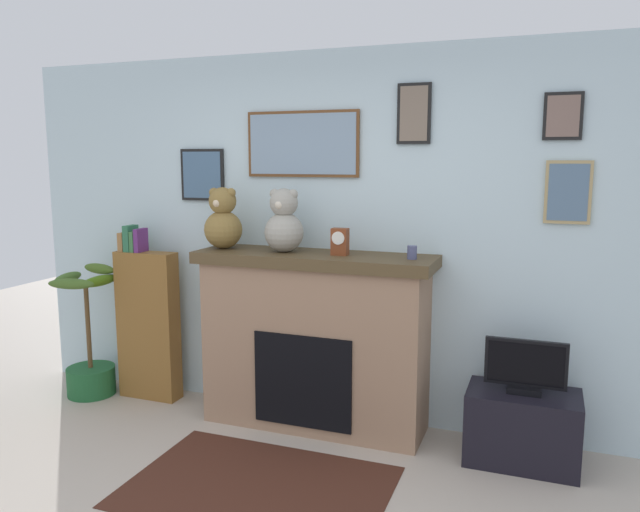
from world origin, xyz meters
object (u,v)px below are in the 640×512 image
at_px(tv_stand, 522,427).
at_px(teddy_bear_brown, 223,221).
at_px(television, 525,368).
at_px(mantel_clock, 340,242).
at_px(bookshelf, 148,322).
at_px(potted_plant, 90,353).
at_px(teddy_bear_tan, 284,223).
at_px(candle_jar, 412,252).
at_px(fireplace, 315,340).

relative_size(tv_stand, teddy_bear_brown, 1.54).
distance_m(television, mantel_clock, 1.40).
distance_m(bookshelf, potted_plant, 0.55).
bearing_deg(potted_plant, tv_stand, 0.55).
height_order(bookshelf, potted_plant, bookshelf).
bearing_deg(teddy_bear_tan, teddy_bear_brown, 180.00).
bearing_deg(mantel_clock, teddy_bear_brown, 179.96).
height_order(bookshelf, candle_jar, bookshelf).
xyz_separation_m(fireplace, potted_plant, (-1.87, -0.10, -0.27)).
height_order(candle_jar, mantel_clock, mantel_clock).
height_order(mantel_clock, teddy_bear_tan, teddy_bear_tan).
bearing_deg(bookshelf, teddy_bear_brown, -3.93).
bearing_deg(television, mantel_clock, 177.55).
bearing_deg(tv_stand, mantel_clock, 177.61).
bearing_deg(fireplace, bookshelf, 178.74).
xyz_separation_m(potted_plant, candle_jar, (2.54, 0.08, 0.92)).
height_order(fireplace, teddy_bear_brown, teddy_bear_brown).
xyz_separation_m(teddy_bear_brown, teddy_bear_tan, (0.47, -0.00, 0.00)).
xyz_separation_m(television, candle_jar, (-0.72, 0.05, 0.66)).
relative_size(tv_stand, mantel_clock, 3.74).
height_order(fireplace, mantel_clock, mantel_clock).
relative_size(television, teddy_bear_brown, 1.10).
xyz_separation_m(fireplace, television, (1.39, -0.07, -0.01)).
bearing_deg(teddy_bear_brown, fireplace, 1.52).
xyz_separation_m(potted_plant, teddy_bear_brown, (1.18, 0.08, 1.08)).
distance_m(candle_jar, mantel_clock, 0.49).
bearing_deg(teddy_bear_brown, television, -1.44).
distance_m(tv_stand, television, 0.38).
bearing_deg(potted_plant, bookshelf, 15.70).
relative_size(bookshelf, candle_jar, 15.64).
xyz_separation_m(television, teddy_bear_tan, (-1.61, 0.05, 0.82)).
bearing_deg(potted_plant, fireplace, 3.07).
bearing_deg(television, teddy_bear_tan, 178.14).
xyz_separation_m(mantel_clock, teddy_bear_brown, (-0.88, 0.00, 0.11)).
distance_m(fireplace, television, 1.40).
bearing_deg(teddy_bear_brown, potted_plant, -176.02).
relative_size(television, teddy_bear_tan, 1.10).
relative_size(television, candle_jar, 5.55).
bearing_deg(potted_plant, teddy_bear_brown, 3.98).
relative_size(bookshelf, tv_stand, 2.03).
bearing_deg(candle_jar, mantel_clock, -179.86).
bearing_deg(candle_jar, tv_stand, -4.08).
distance_m(teddy_bear_brown, teddy_bear_tan, 0.47).
xyz_separation_m(fireplace, teddy_bear_tan, (-0.22, -0.02, 0.80)).
bearing_deg(bookshelf, fireplace, -1.26).
distance_m(bookshelf, teddy_bear_tan, 1.44).
height_order(television, candle_jar, candle_jar).
bearing_deg(tv_stand, potted_plant, -179.45).
bearing_deg(mantel_clock, teddy_bear_tan, 179.91).
xyz_separation_m(bookshelf, television, (2.80, -0.10, -0.00)).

